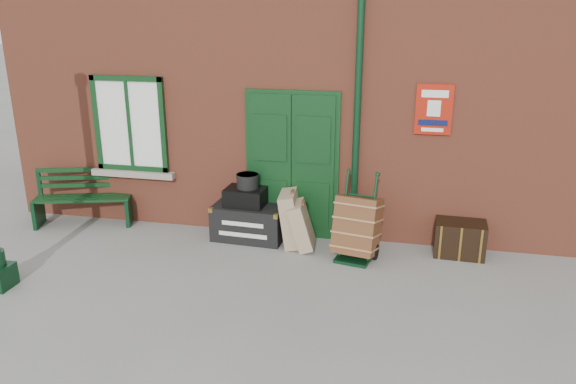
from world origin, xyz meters
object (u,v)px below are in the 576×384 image
(porter_trolley, at_px, (357,227))
(dark_trunk, at_px, (460,239))
(houdini_trunk, at_px, (249,222))
(bench, at_px, (84,196))

(porter_trolley, height_order, dark_trunk, porter_trolley)
(porter_trolley, bearing_deg, dark_trunk, 26.82)
(houdini_trunk, height_order, porter_trolley, porter_trolley)
(bench, distance_m, dark_trunk, 5.93)
(porter_trolley, bearing_deg, bench, -173.75)
(houdini_trunk, xyz_separation_m, dark_trunk, (3.11, 0.05, -0.02))
(bench, xyz_separation_m, porter_trolley, (4.49, -0.41, -0.00))
(porter_trolley, bearing_deg, houdini_trunk, 179.82)
(bench, xyz_separation_m, dark_trunk, (5.93, -0.01, -0.22))
(dark_trunk, bearing_deg, bench, -177.77)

